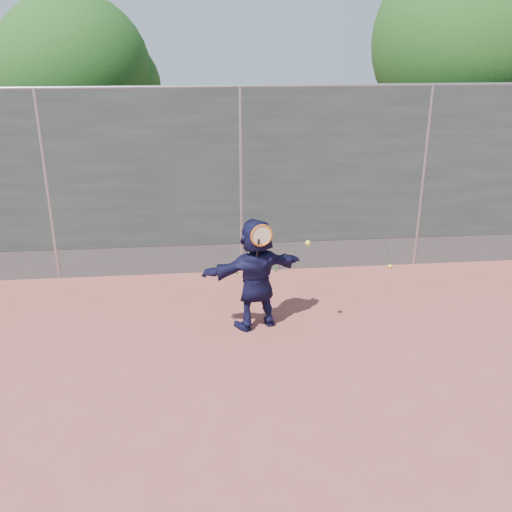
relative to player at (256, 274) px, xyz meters
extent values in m
plane|color=#9E4C42|center=(-0.04, -1.56, -0.77)|extent=(80.00, 80.00, 0.00)
imported|color=#141437|center=(0.00, 0.00, 0.00)|extent=(1.49, 0.87, 1.53)
sphere|color=yellow|center=(2.49, 1.79, -0.73)|extent=(0.07, 0.07, 0.07)
cube|color=#38423D|center=(-0.04, 1.94, 0.98)|extent=(20.00, 0.04, 2.50)
cube|color=slate|center=(-0.04, 1.94, -0.52)|extent=(20.00, 0.03, 0.50)
cylinder|color=gray|center=(-0.04, 1.94, 2.23)|extent=(20.00, 0.05, 0.05)
cylinder|color=gray|center=(-3.04, 1.94, 0.73)|extent=(0.06, 0.06, 3.00)
cylinder|color=gray|center=(-0.04, 1.94, 0.73)|extent=(0.06, 0.06, 3.00)
cylinder|color=gray|center=(2.96, 1.94, 0.73)|extent=(0.06, 0.06, 3.00)
torus|color=#D15F13|center=(0.05, -0.20, 0.61)|extent=(0.29, 0.09, 0.29)
cylinder|color=beige|center=(0.05, -0.20, 0.61)|extent=(0.24, 0.07, 0.25)
cylinder|color=black|center=(0.00, -0.18, 0.41)|extent=(0.06, 0.13, 0.33)
sphere|color=yellow|center=(0.63, -0.29, 0.52)|extent=(0.07, 0.07, 0.07)
cylinder|color=#382314|center=(4.46, 4.14, 0.53)|extent=(0.28, 0.28, 2.60)
sphere|color=#23561C|center=(4.46, 4.14, 2.82)|extent=(3.60, 3.60, 3.60)
sphere|color=#23561C|center=(5.18, 4.34, 2.46)|extent=(2.52, 2.52, 2.52)
cylinder|color=#382314|center=(-3.04, 4.94, 0.33)|extent=(0.28, 0.28, 2.20)
sphere|color=#23561C|center=(-3.04, 4.94, 2.26)|extent=(3.00, 3.00, 3.00)
sphere|color=#23561C|center=(-2.44, 5.14, 1.96)|extent=(2.10, 2.10, 2.10)
cone|color=#387226|center=(0.21, 1.82, -0.64)|extent=(0.03, 0.03, 0.26)
cone|color=#387226|center=(0.51, 1.84, -0.62)|extent=(0.03, 0.03, 0.30)
cone|color=#387226|center=(-0.14, 1.80, -0.66)|extent=(0.03, 0.03, 0.22)
camera|label=1|loc=(-0.71, -6.91, 2.98)|focal=40.00mm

